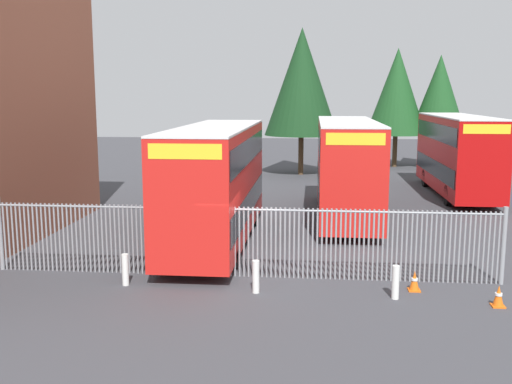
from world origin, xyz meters
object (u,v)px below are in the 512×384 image
(bollard_center_front, at_px, (256,277))
(double_decker_bus_behind_fence_right, at_px, (457,152))
(traffic_cone_by_gate, at_px, (414,281))
(traffic_cone_mid_forecourt, at_px, (499,296))
(double_decker_bus_behind_fence_left, at_px, (346,165))
(double_decker_bus_near_gate, at_px, (216,179))
(bollard_near_left, at_px, (125,270))
(bollard_near_right, at_px, (396,282))

(bollard_center_front, bearing_deg, double_decker_bus_behind_fence_right, 61.49)
(traffic_cone_by_gate, xyz_separation_m, traffic_cone_mid_forecourt, (2.01, -1.09, 0.00))
(double_decker_bus_behind_fence_left, bearing_deg, double_decker_bus_near_gate, -134.78)
(bollard_center_front, distance_m, traffic_cone_mid_forecourt, 6.56)
(double_decker_bus_behind_fence_left, distance_m, traffic_cone_mid_forecourt, 12.01)
(traffic_cone_by_gate, bearing_deg, double_decker_bus_behind_fence_left, 98.09)
(double_decker_bus_behind_fence_right, relative_size, traffic_cone_by_gate, 18.32)
(double_decker_bus_behind_fence_right, distance_m, bollard_near_left, 21.93)
(double_decker_bus_near_gate, distance_m, bollard_near_left, 6.00)
(double_decker_bus_near_gate, distance_m, double_decker_bus_behind_fence_left, 7.27)
(double_decker_bus_near_gate, bearing_deg, bollard_near_left, -109.20)
(bollard_near_left, height_order, traffic_cone_by_gate, bollard_near_left)
(bollard_near_left, distance_m, bollard_near_right, 7.81)
(bollard_near_left, distance_m, bollard_center_front, 3.92)
(double_decker_bus_behind_fence_right, height_order, bollard_center_front, double_decker_bus_behind_fence_right)
(double_decker_bus_behind_fence_right, bearing_deg, traffic_cone_mid_forecourt, -99.39)
(traffic_cone_by_gate, bearing_deg, double_decker_bus_near_gate, 142.47)
(traffic_cone_mid_forecourt, bearing_deg, bollard_center_front, 175.77)
(double_decker_bus_behind_fence_right, bearing_deg, bollard_near_right, -107.69)
(traffic_cone_by_gate, relative_size, traffic_cone_mid_forecourt, 1.00)
(double_decker_bus_behind_fence_right, xyz_separation_m, traffic_cone_by_gate, (-4.99, -16.92, -2.13))
(double_decker_bus_behind_fence_left, relative_size, bollard_near_left, 11.38)
(double_decker_bus_behind_fence_left, bearing_deg, traffic_cone_by_gate, -81.91)
(traffic_cone_by_gate, bearing_deg, bollard_near_right, -130.82)
(double_decker_bus_near_gate, height_order, bollard_near_right, double_decker_bus_near_gate)
(double_decker_bus_behind_fence_left, height_order, traffic_cone_mid_forecourt, double_decker_bus_behind_fence_left)
(traffic_cone_by_gate, bearing_deg, bollard_near_left, -177.90)
(double_decker_bus_near_gate, distance_m, bollard_center_front, 6.32)
(bollard_near_right, xyz_separation_m, traffic_cone_by_gate, (0.64, 0.74, -0.19))
(double_decker_bus_behind_fence_right, bearing_deg, double_decker_bus_near_gate, -134.25)
(traffic_cone_mid_forecourt, bearing_deg, double_decker_bus_behind_fence_right, 80.61)
(double_decker_bus_behind_fence_right, distance_m, traffic_cone_mid_forecourt, 18.38)
(bollard_near_right, height_order, traffic_cone_mid_forecourt, bollard_near_right)
(double_decker_bus_behind_fence_right, xyz_separation_m, bollard_near_right, (-5.63, -17.66, -1.95))
(double_decker_bus_behind_fence_right, xyz_separation_m, bollard_near_left, (-13.43, -17.22, -1.95))
(double_decker_bus_near_gate, xyz_separation_m, double_decker_bus_behind_fence_right, (11.56, 11.87, 0.00))
(double_decker_bus_behind_fence_right, height_order, bollard_near_right, double_decker_bus_behind_fence_right)
(bollard_center_front, bearing_deg, bollard_near_left, 175.58)
(bollard_near_left, bearing_deg, double_decker_bus_near_gate, 70.80)
(traffic_cone_by_gate, bearing_deg, traffic_cone_mid_forecourt, -28.51)
(double_decker_bus_near_gate, bearing_deg, traffic_cone_by_gate, -37.53)
(double_decker_bus_near_gate, height_order, traffic_cone_mid_forecourt, double_decker_bus_near_gate)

